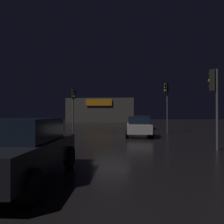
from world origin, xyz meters
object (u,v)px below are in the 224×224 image
(traffic_signal_opposite, at_px, (73,101))
(traffic_signal_cross_left, at_px, (214,89))
(store_building, at_px, (102,110))
(traffic_signal_main, at_px, (166,95))
(car_near, at_px, (139,126))
(car_crossing, at_px, (142,122))
(car_far, at_px, (22,149))

(traffic_signal_opposite, height_order, traffic_signal_cross_left, traffic_signal_opposite)
(store_building, distance_m, traffic_signal_cross_left, 39.62)
(traffic_signal_main, xyz_separation_m, traffic_signal_opposite, (-8.90, 0.95, -0.42))
(car_near, bearing_deg, traffic_signal_cross_left, -59.90)
(car_near, height_order, car_crossing, car_crossing)
(traffic_signal_opposite, distance_m, car_far, 16.56)
(car_near, bearing_deg, store_building, 103.22)
(store_building, distance_m, car_near, 33.14)
(traffic_signal_main, bearing_deg, car_near, -123.74)
(traffic_signal_main, distance_m, car_far, 16.36)
(car_far, bearing_deg, store_building, 95.92)
(car_near, bearing_deg, traffic_signal_opposite, 143.03)
(traffic_signal_main, bearing_deg, car_crossing, 113.27)
(store_building, height_order, traffic_signal_cross_left, store_building)
(store_building, height_order, car_crossing, store_building)
(traffic_signal_opposite, distance_m, car_crossing, 8.14)
(store_building, height_order, car_near, store_building)
(traffic_signal_cross_left, height_order, car_far, traffic_signal_cross_left)
(car_near, distance_m, car_crossing, 8.53)
(traffic_signal_cross_left, height_order, car_crossing, traffic_signal_cross_left)
(car_near, bearing_deg, car_crossing, 86.36)
(car_near, distance_m, car_far, 11.72)
(traffic_signal_main, distance_m, traffic_signal_opposite, 8.96)
(car_near, height_order, car_far, car_far)
(traffic_signal_main, bearing_deg, traffic_signal_cross_left, -85.08)
(traffic_signal_cross_left, xyz_separation_m, car_far, (-6.45, -5.46, -2.05))
(store_building, xyz_separation_m, traffic_signal_main, (10.13, -28.39, 0.89))
(traffic_signal_opposite, xyz_separation_m, traffic_signal_cross_left, (9.73, -10.63, -0.14))
(traffic_signal_opposite, distance_m, traffic_signal_cross_left, 14.41)
(store_building, relative_size, car_crossing, 3.34)
(car_far, xyz_separation_m, car_crossing, (3.60, 19.83, -0.00))
(traffic_signal_cross_left, xyz_separation_m, car_crossing, (-2.85, 14.37, -2.06))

